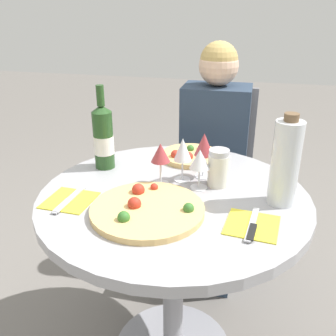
{
  "coord_description": "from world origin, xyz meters",
  "views": [
    {
      "loc": [
        0.24,
        -1.1,
        1.34
      ],
      "look_at": [
        -0.02,
        -0.02,
        0.85
      ],
      "focal_mm": 40.0,
      "sensor_mm": 36.0,
      "label": 1
    }
  ],
  "objects": [
    {
      "name": "place_setting_right",
      "position": [
        0.27,
        -0.15,
        0.75
      ],
      "size": [
        0.17,
        0.19,
        0.01
      ],
      "color": "yellow",
      "rests_on": "dining_table"
    },
    {
      "name": "sugar_shaker",
      "position": [
        0.14,
        0.1,
        0.82
      ],
      "size": [
        0.07,
        0.07,
        0.13
      ],
      "color": "silver",
      "rests_on": "dining_table"
    },
    {
      "name": "seated_diner",
      "position": [
        0.06,
        0.62,
        0.54
      ],
      "size": [
        0.33,
        0.46,
        1.18
      ],
      "rotation": [
        0.0,
        0.0,
        3.14
      ],
      "color": "#28384C",
      "rests_on": "ground_plane"
    },
    {
      "name": "tall_carafe",
      "position": [
        0.35,
        0.02,
        0.89
      ],
      "size": [
        0.09,
        0.09,
        0.3
      ],
      "color": "silver",
      "rests_on": "dining_table"
    },
    {
      "name": "place_setting_left",
      "position": [
        -0.32,
        -0.13,
        0.75
      ],
      "size": [
        0.16,
        0.19,
        0.01
      ],
      "color": "yellow",
      "rests_on": "dining_table"
    },
    {
      "name": "wine_glass_center",
      "position": [
        0.01,
        0.11,
        0.87
      ],
      "size": [
        0.06,
        0.06,
        0.16
      ],
      "color": "silver",
      "rests_on": "dining_table"
    },
    {
      "name": "dining_table",
      "position": [
        0.0,
        0.0,
        0.59
      ],
      "size": [
        0.92,
        0.92,
        0.75
      ],
      "color": "gray",
      "rests_on": "ground_plane"
    },
    {
      "name": "chair_behind_diner",
      "position": [
        0.06,
        0.77,
        0.45
      ],
      "size": [
        0.39,
        0.39,
        0.94
      ],
      "rotation": [
        0.0,
        0.0,
        3.14
      ],
      "color": "slate",
      "rests_on": "ground_plane"
    },
    {
      "name": "wine_glass_back_right",
      "position": [
        0.08,
        0.16,
        0.87
      ],
      "size": [
        0.07,
        0.07,
        0.17
      ],
      "color": "silver",
      "rests_on": "dining_table"
    },
    {
      "name": "wine_glass_front_right",
      "position": [
        0.08,
        0.06,
        0.85
      ],
      "size": [
        0.07,
        0.07,
        0.14
      ],
      "color": "silver",
      "rests_on": "dining_table"
    },
    {
      "name": "wine_bottle",
      "position": [
        -0.31,
        0.16,
        0.87
      ],
      "size": [
        0.08,
        0.08,
        0.32
      ],
      "color": "#23471E",
      "rests_on": "dining_table"
    },
    {
      "name": "pizza_small_far",
      "position": [
        0.0,
        0.32,
        0.76
      ],
      "size": [
        0.25,
        0.25,
        0.05
      ],
      "color": "#DBB26B",
      "rests_on": "dining_table"
    },
    {
      "name": "wine_glass_front_left",
      "position": [
        -0.06,
        0.06,
        0.86
      ],
      "size": [
        0.07,
        0.07,
        0.15
      ],
      "color": "silver",
      "rests_on": "dining_table"
    },
    {
      "name": "pizza_large",
      "position": [
        -0.05,
        -0.14,
        0.76
      ],
      "size": [
        0.35,
        0.35,
        0.05
      ],
      "color": "#DBB26B",
      "rests_on": "dining_table"
    }
  ]
}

